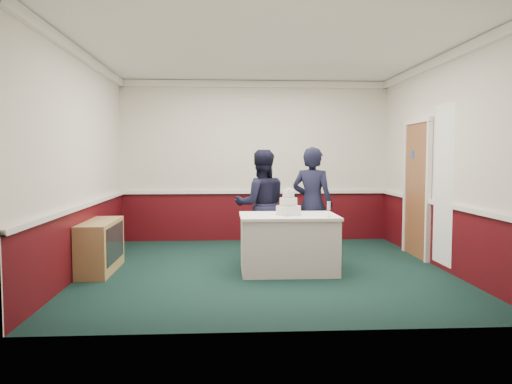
{
  "coord_description": "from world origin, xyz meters",
  "views": [
    {
      "loc": [
        -0.54,
        -6.89,
        1.58
      ],
      "look_at": [
        -0.14,
        -0.1,
        1.1
      ],
      "focal_mm": 35.0,
      "sensor_mm": 36.0,
      "label": 1
    }
  ],
  "objects": [
    {
      "name": "room_shell",
      "position": [
        0.08,
        0.61,
        1.97
      ],
      "size": [
        5.0,
        5.0,
        3.0
      ],
      "color": "silver",
      "rests_on": "ground"
    },
    {
      "name": "person_man",
      "position": [
        -0.01,
        0.68,
        0.85
      ],
      "size": [
        0.87,
        0.7,
        1.69
      ],
      "primitive_type": "imported",
      "rotation": [
        0.0,
        0.0,
        3.22
      ],
      "color": "black",
      "rests_on": "ground"
    },
    {
      "name": "wedding_cake",
      "position": [
        0.3,
        -0.15,
        0.9
      ],
      "size": [
        0.35,
        0.35,
        0.36
      ],
      "color": "white",
      "rests_on": "cake_table"
    },
    {
      "name": "ground",
      "position": [
        0.0,
        0.0,
        0.0
      ],
      "size": [
        5.0,
        5.0,
        0.0
      ],
      "primitive_type": "plane",
      "color": "#122C26",
      "rests_on": "ground"
    },
    {
      "name": "champagne_flute",
      "position": [
        0.8,
        -0.43,
        0.93
      ],
      "size": [
        0.05,
        0.05,
        0.21
      ],
      "color": "silver",
      "rests_on": "cake_table"
    },
    {
      "name": "sideboard",
      "position": [
        -2.28,
        0.02,
        0.35
      ],
      "size": [
        0.41,
        1.2,
        0.7
      ],
      "color": "#A0724D",
      "rests_on": "ground"
    },
    {
      "name": "person_woman",
      "position": [
        0.75,
        0.5,
        0.87
      ],
      "size": [
        0.75,
        0.67,
        1.73
      ],
      "primitive_type": "imported",
      "rotation": [
        0.0,
        0.0,
        2.63
      ],
      "color": "black",
      "rests_on": "ground"
    },
    {
      "name": "cake_table",
      "position": [
        0.3,
        -0.15,
        0.4
      ],
      "size": [
        1.32,
        0.92,
        0.79
      ],
      "color": "white",
      "rests_on": "ground"
    },
    {
      "name": "cake_knife",
      "position": [
        0.27,
        -0.35,
        0.79
      ],
      "size": [
        0.11,
        0.21,
        0.0
      ],
      "primitive_type": "cube",
      "rotation": [
        0.0,
        0.0,
        -0.43
      ],
      "color": "silver",
      "rests_on": "cake_table"
    }
  ]
}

